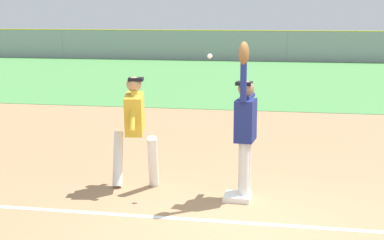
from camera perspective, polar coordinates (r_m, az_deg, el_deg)
ground_plane at (r=7.47m, az=5.33°, el=-10.41°), size 77.02×77.02×0.00m
outfield_grass at (r=24.16m, az=8.92°, el=4.11°), size 52.18×16.58×0.01m
first_base at (r=8.46m, az=4.49°, el=-7.57°), size 0.39×0.39×0.08m
fielder at (r=8.29m, az=5.27°, el=-0.25°), size 0.30×0.90×2.28m
runner at (r=8.85m, az=-5.66°, el=-0.38°), size 0.79×0.84×1.72m
baseball at (r=8.43m, az=1.77°, el=6.30°), size 0.07×0.07×0.07m
outfield_fence at (r=32.35m, az=9.37°, el=7.20°), size 52.26×0.08×1.70m
parked_car_green at (r=36.41m, az=-3.26°, el=7.41°), size 4.57×2.47×1.25m
parked_car_black at (r=35.46m, az=6.70°, el=7.27°), size 4.50×2.32×1.25m
parked_car_white at (r=35.65m, az=16.80°, el=6.91°), size 4.58×2.48×1.25m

